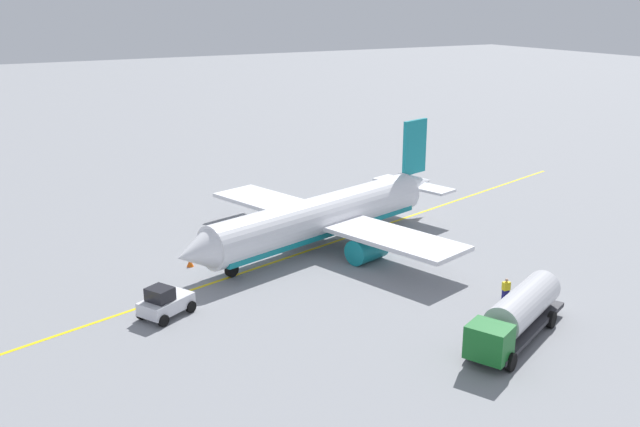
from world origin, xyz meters
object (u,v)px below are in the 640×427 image
at_px(airplane, 324,217).
at_px(pushback_tug, 165,302).
at_px(refueling_worker, 506,290).
at_px(safety_cone_nose, 190,263).
at_px(fuel_tanker, 517,314).

height_order(airplane, pushback_tug, airplane).
relative_size(pushback_tug, refueling_worker, 2.41).
xyz_separation_m(airplane, pushback_tug, (16.42, 7.28, -1.57)).
height_order(pushback_tug, safety_cone_nose, pushback_tug).
bearing_deg(pushback_tug, fuel_tanker, 142.29).
bearing_deg(fuel_tanker, airplane, -85.24).
xyz_separation_m(airplane, fuel_tanker, (-1.78, 21.35, -0.84)).
relative_size(refueling_worker, safety_cone_nose, 2.71).
bearing_deg(pushback_tug, refueling_worker, 156.96).
bearing_deg(safety_cone_nose, fuel_tanker, 121.62).
height_order(fuel_tanker, refueling_worker, fuel_tanker).
height_order(fuel_tanker, safety_cone_nose, fuel_tanker).
relative_size(airplane, safety_cone_nose, 47.50).
xyz_separation_m(airplane, safety_cone_nose, (11.86, -0.81, -2.26)).
distance_m(fuel_tanker, pushback_tug, 23.01).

